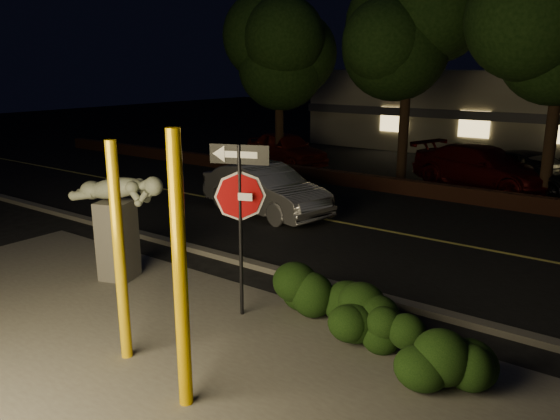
# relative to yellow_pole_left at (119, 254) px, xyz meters

# --- Properties ---
(ground) EXTENTS (90.00, 90.00, 0.00)m
(ground) POSITION_rel_yellow_pole_left_xyz_m (0.44, 11.12, -1.61)
(ground) COLOR black
(ground) RESTS_ON ground
(patio) EXTENTS (14.00, 6.00, 0.02)m
(patio) POSITION_rel_yellow_pole_left_xyz_m (0.44, 0.12, -1.60)
(patio) COLOR #4C4944
(patio) RESTS_ON ground
(road) EXTENTS (80.00, 8.00, 0.01)m
(road) POSITION_rel_yellow_pole_left_xyz_m (0.44, 8.12, -1.61)
(road) COLOR black
(road) RESTS_ON ground
(lane_marking) EXTENTS (80.00, 0.12, 0.00)m
(lane_marking) POSITION_rel_yellow_pole_left_xyz_m (0.44, 8.12, -1.60)
(lane_marking) COLOR #C9BE50
(lane_marking) RESTS_ON road
(curb) EXTENTS (80.00, 0.25, 0.12)m
(curb) POSITION_rel_yellow_pole_left_xyz_m (0.44, 4.02, -1.55)
(curb) COLOR #4C4944
(curb) RESTS_ON ground
(brick_wall) EXTENTS (40.00, 0.35, 0.50)m
(brick_wall) POSITION_rel_yellow_pole_left_xyz_m (0.44, 12.42, -1.36)
(brick_wall) COLOR #401F14
(brick_wall) RESTS_ON ground
(parking_lot) EXTENTS (40.00, 12.00, 0.01)m
(parking_lot) POSITION_rel_yellow_pole_left_xyz_m (0.44, 18.12, -1.61)
(parking_lot) COLOR black
(parking_lot) RESTS_ON ground
(building) EXTENTS (22.00, 10.20, 4.00)m
(building) POSITION_rel_yellow_pole_left_xyz_m (0.44, 26.11, 0.39)
(building) COLOR gray
(building) RESTS_ON ground
(tree_far_a) EXTENTS (4.60, 4.60, 7.43)m
(tree_far_a) POSITION_rel_yellow_pole_left_xyz_m (-7.56, 14.12, 3.73)
(tree_far_a) COLOR black
(tree_far_a) RESTS_ON ground
(tree_far_b) EXTENTS (5.20, 5.20, 8.41)m
(tree_far_b) POSITION_rel_yellow_pole_left_xyz_m (-2.06, 14.32, 4.44)
(tree_far_b) COLOR black
(tree_far_b) RESTS_ON ground
(yellow_pole_left) EXTENTS (0.16, 0.16, 3.23)m
(yellow_pole_left) POSITION_rel_yellow_pole_left_xyz_m (0.00, 0.00, 0.00)
(yellow_pole_left) COLOR yellow
(yellow_pole_left) RESTS_ON ground
(yellow_pole_right) EXTENTS (0.18, 0.18, 3.51)m
(yellow_pole_right) POSITION_rel_yellow_pole_left_xyz_m (1.55, -0.30, 0.14)
(yellow_pole_right) COLOR #DBA501
(yellow_pole_right) RESTS_ON ground
(signpost) EXTENTS (0.95, 0.39, 2.96)m
(signpost) POSITION_rel_yellow_pole_left_xyz_m (0.46, 2.09, 0.49)
(signpost) COLOR black
(signpost) RESTS_ON ground
(sculpture) EXTENTS (1.99, 1.15, 2.16)m
(sculpture) POSITION_rel_yellow_pole_left_xyz_m (-2.60, 1.94, -0.28)
(sculpture) COLOR #4C4944
(sculpture) RESTS_ON ground
(hedge_center) EXTENTS (1.79, 0.86, 0.93)m
(hedge_center) POSITION_rel_yellow_pole_left_xyz_m (1.50, 2.92, -1.15)
(hedge_center) COLOR black
(hedge_center) RESTS_ON ground
(hedge_right) EXTENTS (1.82, 1.43, 1.05)m
(hedge_right) POSITION_rel_yellow_pole_left_xyz_m (2.94, 2.48, -1.09)
(hedge_right) COLOR black
(hedge_right) RESTS_ON ground
(hedge_far_right) EXTENTS (1.51, 1.14, 0.94)m
(hedge_far_right) POSITION_rel_yellow_pole_left_xyz_m (4.08, 1.98, -1.14)
(hedge_far_right) COLOR black
(hedge_far_right) RESTS_ON ground
(silver_sedan) EXTENTS (4.55, 2.41, 1.43)m
(silver_sedan) POSITION_rel_yellow_pole_left_xyz_m (-3.35, 7.70, -0.90)
(silver_sedan) COLOR #B4B3B9
(silver_sedan) RESTS_ON ground
(parked_car_red) EXTENTS (4.56, 2.88, 1.45)m
(parked_car_red) POSITION_rel_yellow_pole_left_xyz_m (-7.57, 14.62, -0.89)
(parked_car_red) COLOR maroon
(parked_car_red) RESTS_ON ground
(parked_car_darkred) EXTENTS (5.59, 3.58, 1.51)m
(parked_car_darkred) POSITION_rel_yellow_pole_left_xyz_m (0.76, 14.83, -0.86)
(parked_car_darkred) COLOR #3B0707
(parked_car_darkred) RESTS_ON ground
(parked_car_dark) EXTENTS (5.38, 3.96, 1.36)m
(parked_car_dark) POSITION_rel_yellow_pole_left_xyz_m (2.26, 15.32, -0.93)
(parked_car_dark) COLOR black
(parked_car_dark) RESTS_ON ground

